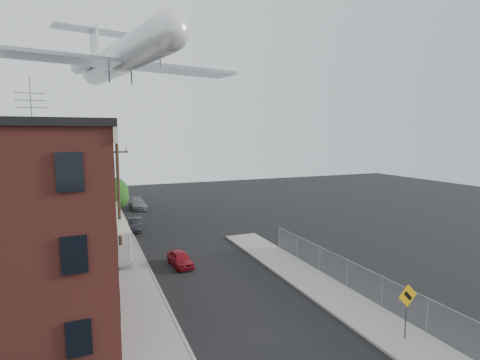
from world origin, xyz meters
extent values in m
plane|color=black|center=(0.00, 0.00, 0.00)|extent=(120.00, 120.00, 0.00)
cube|color=gray|center=(-5.50, 24.00, 0.06)|extent=(3.00, 62.00, 0.12)
cube|color=gray|center=(5.50, 6.00, 0.06)|extent=(3.00, 26.00, 0.12)
cube|color=gray|center=(-4.05, 24.00, 0.07)|extent=(0.15, 62.00, 0.14)
cube|color=gray|center=(4.05, 6.00, 0.07)|extent=(0.15, 26.00, 0.14)
cube|color=beige|center=(-6.92, 7.00, 9.70)|extent=(0.16, 12.20, 0.60)
cylinder|color=#515156|center=(-10.00, 5.00, 11.15)|extent=(0.04, 0.04, 2.00)
cube|color=slate|center=(-12.00, 16.50, 5.00)|extent=(10.00, 7.00, 10.00)
cube|color=black|center=(-12.00, 16.50, 10.15)|extent=(10.25, 7.00, 0.30)
cube|color=gray|center=(-6.10, 16.50, 0.55)|extent=(1.80, 6.40, 0.25)
cube|color=beige|center=(-6.10, 16.50, 2.75)|extent=(1.90, 6.50, 0.15)
cube|color=#6D6556|center=(-12.00, 23.50, 5.00)|extent=(10.00, 7.00, 10.00)
cube|color=black|center=(-12.00, 23.50, 10.15)|extent=(10.25, 7.00, 0.30)
cube|color=gray|center=(-6.10, 23.50, 0.55)|extent=(1.80, 6.40, 0.25)
cube|color=beige|center=(-6.10, 23.50, 2.75)|extent=(1.90, 6.50, 0.15)
cube|color=slate|center=(-12.00, 30.50, 5.00)|extent=(10.00, 7.00, 10.00)
cube|color=black|center=(-12.00, 30.50, 10.15)|extent=(10.25, 7.00, 0.30)
cube|color=gray|center=(-6.10, 30.50, 0.55)|extent=(1.80, 6.40, 0.25)
cube|color=beige|center=(-6.10, 30.50, 2.75)|extent=(1.90, 6.50, 0.15)
cube|color=#6D6556|center=(-12.00, 37.50, 5.00)|extent=(10.00, 7.00, 10.00)
cube|color=black|center=(-12.00, 37.50, 10.15)|extent=(10.25, 7.00, 0.30)
cube|color=gray|center=(-6.10, 37.50, 0.55)|extent=(1.80, 6.40, 0.25)
cube|color=beige|center=(-6.10, 37.50, 2.75)|extent=(1.90, 6.50, 0.15)
cube|color=slate|center=(-12.00, 44.50, 5.00)|extent=(10.00, 7.00, 10.00)
cube|color=black|center=(-12.00, 44.50, 10.15)|extent=(10.25, 7.00, 0.30)
cube|color=gray|center=(-6.10, 44.50, 0.55)|extent=(1.80, 6.40, 0.25)
cube|color=beige|center=(-6.10, 44.50, 2.75)|extent=(1.90, 6.50, 0.15)
cylinder|color=gray|center=(7.00, -1.00, 0.95)|extent=(0.06, 0.06, 1.90)
cylinder|color=gray|center=(7.00, 2.00, 0.95)|extent=(0.06, 0.06, 1.90)
cylinder|color=gray|center=(7.00, 5.00, 0.95)|extent=(0.06, 0.06, 1.90)
cylinder|color=gray|center=(7.00, 8.00, 0.95)|extent=(0.06, 0.06, 1.90)
cylinder|color=gray|center=(7.00, 11.00, 0.95)|extent=(0.06, 0.06, 1.90)
cylinder|color=gray|center=(7.00, 14.00, 0.95)|extent=(0.06, 0.06, 1.90)
cube|color=gray|center=(7.00, 5.00, 1.85)|extent=(0.04, 18.00, 0.04)
cube|color=gray|center=(7.00, 5.00, 0.95)|extent=(0.02, 18.00, 1.80)
cylinder|color=#515156|center=(5.60, -1.00, 1.30)|extent=(0.07, 0.07, 2.60)
cube|color=#FAB00D|center=(5.60, -1.04, 2.25)|extent=(1.10, 0.03, 1.10)
cube|color=black|center=(5.60, -1.06, 2.25)|extent=(0.52, 0.02, 0.52)
cylinder|color=black|center=(-5.60, 18.00, 4.50)|extent=(0.26, 0.26, 9.00)
cube|color=black|center=(-5.60, 18.00, 8.30)|extent=(1.80, 0.12, 0.12)
cylinder|color=black|center=(-6.30, 18.00, 8.50)|extent=(0.08, 0.08, 0.25)
cylinder|color=black|center=(-4.90, 18.00, 8.50)|extent=(0.08, 0.08, 0.25)
cylinder|color=black|center=(-5.40, 28.00, 1.20)|extent=(0.24, 0.24, 2.40)
sphere|color=#174913|center=(-5.40, 28.00, 3.60)|extent=(3.20, 3.20, 3.20)
sphere|color=#174913|center=(-4.90, 27.70, 3.04)|extent=(2.24, 2.24, 2.24)
imported|color=maroon|center=(-1.80, 13.04, 0.55)|extent=(1.59, 3.35, 1.11)
imported|color=black|center=(-3.60, 25.01, 0.61)|extent=(1.63, 3.80, 1.22)
imported|color=slate|center=(-1.86, 36.29, 0.68)|extent=(2.06, 4.74, 1.36)
cylinder|color=silver|center=(-3.98, 27.13, 17.43)|extent=(7.74, 23.27, 3.08)
sphere|color=silver|center=(-1.61, 15.81, 17.43)|extent=(3.08, 3.08, 3.08)
cone|color=silver|center=(-6.34, 38.45, 17.43)|extent=(3.61, 3.46, 3.08)
cube|color=#939399|center=(-3.68, 25.72, 16.47)|extent=(23.47, 8.69, 0.34)
cylinder|color=#939399|center=(-7.91, 34.68, 17.62)|extent=(2.30, 4.09, 1.54)
cylinder|color=#939399|center=(-3.39, 35.62, 17.62)|extent=(2.30, 4.09, 1.54)
cube|color=silver|center=(-6.24, 37.98, 20.13)|extent=(0.98, 3.63, 5.40)
cube|color=#939399|center=(-6.44, 38.92, 22.64)|extent=(9.47, 4.32, 0.24)
cylinder|color=#515156|center=(-2.01, 17.70, 15.70)|extent=(0.15, 0.15, 1.16)
camera|label=1|loc=(-7.98, -13.37, 9.72)|focal=28.00mm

